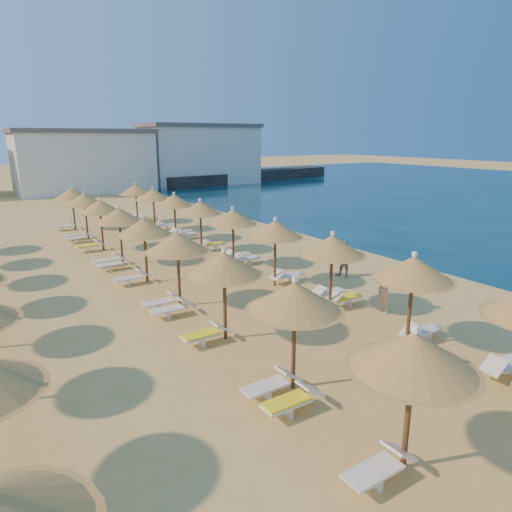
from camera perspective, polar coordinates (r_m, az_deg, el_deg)
ground at (r=17.01m, az=3.46°, el=-7.80°), size 220.00×220.00×0.00m
jetty at (r=68.39m, az=-0.58°, el=9.96°), size 30.21×9.72×1.50m
hotel_blocks at (r=60.10m, az=-20.37°, el=11.22°), size 48.65×11.59×8.10m
parasol_row_east at (r=19.98m, az=2.42°, el=3.25°), size 2.59×39.09×3.11m
parasol_row_west at (r=17.74m, az=-9.81°, el=1.56°), size 2.59×39.09×3.11m
loungers at (r=18.74m, az=-8.73°, el=-4.65°), size 14.78×37.95×0.66m
beachgoer_a at (r=17.88m, az=15.80°, el=-4.21°), size 0.54×0.71×1.76m
beachgoer_b at (r=21.88m, az=10.98°, el=-0.44°), size 0.89×1.01×1.77m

